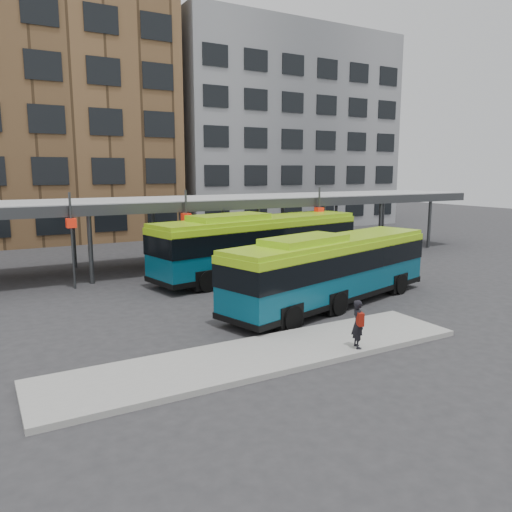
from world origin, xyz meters
The scene contains 9 objects.
ground centered at (0.00, 0.00, 0.00)m, with size 120.00×120.00×0.00m, color #28282B.
boarding_island centered at (-5.50, -3.00, 0.09)m, with size 14.00×3.00×0.18m, color gray.
canopy centered at (-0.06, 12.87, 3.91)m, with size 40.00×6.53×4.80m.
building_brick centered at (-10.00, 32.00, 11.00)m, with size 26.00×14.00×22.00m, color brown.
building_grey centered at (16.00, 32.00, 10.00)m, with size 24.00×14.00×20.00m, color slate.
bus_front centered at (0.29, 1.04, 1.67)m, with size 11.84×5.49×3.20m.
bus_rear centered at (0.63, 7.97, 1.86)m, with size 13.21×5.13×3.56m.
pedestrian centered at (-2.63, -4.11, 0.99)m, with size 0.56×0.67×1.59m.
bike_rack centered at (13.07, 12.01, 0.48)m, with size 6.45×1.39×1.08m.
Camera 1 is at (-13.06, -15.91, 5.83)m, focal length 35.00 mm.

